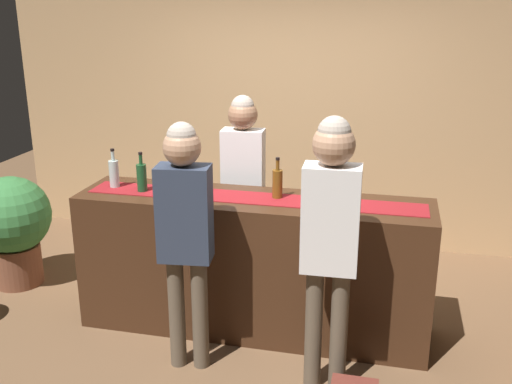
% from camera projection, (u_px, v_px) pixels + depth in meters
% --- Properties ---
extents(ground_plane, '(10.00, 10.00, 0.00)m').
position_uv_depth(ground_plane, '(253.00, 326.00, 4.57)').
color(ground_plane, brown).
extents(back_wall, '(6.00, 0.12, 2.90)m').
position_uv_depth(back_wall, '(297.00, 102.00, 5.89)').
color(back_wall, tan).
rests_on(back_wall, ground).
extents(bar_counter, '(2.59, 0.60, 1.05)m').
position_uv_depth(bar_counter, '(253.00, 265.00, 4.41)').
color(bar_counter, '#3D2314').
rests_on(bar_counter, ground).
extents(counter_runner_cloth, '(2.46, 0.28, 0.01)m').
position_uv_depth(counter_runner_cloth, '(253.00, 198.00, 4.25)').
color(counter_runner_cloth, maroon).
rests_on(counter_runner_cloth, bar_counter).
extents(wine_bottle_amber, '(0.07, 0.07, 0.30)m').
position_uv_depth(wine_bottle_amber, '(277.00, 183.00, 4.22)').
color(wine_bottle_amber, brown).
rests_on(wine_bottle_amber, bar_counter).
extents(wine_bottle_clear, '(0.07, 0.07, 0.30)m').
position_uv_depth(wine_bottle_clear, '(114.00, 173.00, 4.47)').
color(wine_bottle_clear, '#B2C6C1').
rests_on(wine_bottle_clear, bar_counter).
extents(wine_bottle_green, '(0.07, 0.07, 0.30)m').
position_uv_depth(wine_bottle_green, '(142.00, 177.00, 4.37)').
color(wine_bottle_green, '#194723').
rests_on(wine_bottle_green, bar_counter).
extents(wine_glass_near_customer, '(0.07, 0.07, 0.14)m').
position_uv_depth(wine_glass_near_customer, '(165.00, 182.00, 4.27)').
color(wine_glass_near_customer, silver).
rests_on(wine_glass_near_customer, bar_counter).
extents(wine_glass_mid_counter, '(0.07, 0.07, 0.14)m').
position_uv_depth(wine_glass_mid_counter, '(320.00, 190.00, 4.10)').
color(wine_glass_mid_counter, silver).
rests_on(wine_glass_mid_counter, bar_counter).
extents(wine_glass_far_end, '(0.07, 0.07, 0.14)m').
position_uv_depth(wine_glass_far_end, '(348.00, 190.00, 4.09)').
color(wine_glass_far_end, silver).
rests_on(wine_glass_far_end, bar_counter).
extents(bartender, '(0.35, 0.24, 1.70)m').
position_uv_depth(bartender, '(243.00, 174.00, 4.84)').
color(bartender, '#26262B').
rests_on(bartender, ground).
extents(customer_sipping, '(0.35, 0.25, 1.78)m').
position_uv_depth(customer_sipping, '(330.00, 226.00, 3.52)').
color(customer_sipping, brown).
rests_on(customer_sipping, ground).
extents(customer_browsing, '(0.36, 0.24, 1.70)m').
position_uv_depth(customer_browsing, '(185.00, 222.00, 3.78)').
color(customer_browsing, brown).
rests_on(customer_browsing, ground).
extents(potted_plant_tall, '(0.67, 0.67, 0.98)m').
position_uv_depth(potted_plant_tall, '(12.00, 223.00, 5.12)').
color(potted_plant_tall, brown).
rests_on(potted_plant_tall, ground).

